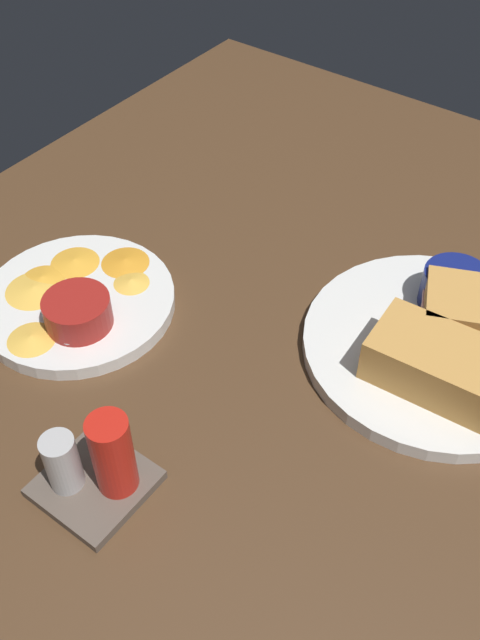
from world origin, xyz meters
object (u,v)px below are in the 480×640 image
Objects in this scene: plate_chips_companion at (78,302)px; plate_sandwich_main at (435,347)px; spoon_by_dark_ramekin at (437,335)px; spoon_by_gravy_ramekin at (72,324)px; ramekin_light_gravy at (78,311)px; condiment_caddy at (96,466)px; sandwich_half_near at (438,364)px; ramekin_dark_sauce at (454,288)px.

plate_sandwich_main is at bearing -153.73° from plate_chips_companion.
spoon_by_dark_ramekin is 1.16× the size of spoon_by_gravy_ramekin.
plate_sandwich_main is at bearing 121.71° from spoon_by_dark_ramekin.
plate_chips_companion is (34.34, 17.69, -1.16)cm from spoon_by_dark_ramekin.
spoon_by_dark_ramekin is at bearing -58.29° from plate_sandwich_main.
ramekin_light_gravy is (31.50, 19.78, 2.59)cm from plate_sandwich_main.
ramekin_light_gravy is 19.33cm from condiment_caddy.
spoon_by_gravy_ramekin is at bearing 25.22° from sandwich_half_near.
spoon_by_dark_ramekin is 1.41× the size of ramekin_light_gravy.
plate_sandwich_main is 6.11cm from sandwich_half_near.
sandwich_half_near is at bearing 106.72° from ramekin_dark_sauce.
sandwich_half_near reaches higher than plate_chips_companion.
plate_chips_companion is 2.49× the size of spoon_by_gravy_ramekin.
condiment_caddy is at bearing 139.95° from ramekin_light_gravy.
condiment_caddy is (-14.80, 12.44, 0.02)cm from ramekin_light_gravy.
plate_sandwich_main is at bearing -117.41° from condiment_caddy.
ramekin_dark_sauce is 0.70× the size of spoon_by_dark_ramekin.
plate_chips_companion is at bearing -50.48° from spoon_by_gravy_ramekin.
spoon_by_dark_ramekin is 1.05× the size of condiment_caddy.
sandwich_half_near is at bearing 112.74° from spoon_by_dark_ramekin.
ramekin_dark_sauce is 41.21cm from condiment_caddy.
condiment_caddy is at bearing 63.49° from spoon_by_dark_ramekin.
spoon_by_gravy_ramekin is at bearing 129.52° from plate_chips_companion.
spoon_by_dark_ramekin is 37.23cm from ramekin_light_gravy.
ramekin_dark_sauce is 39.69cm from ramekin_light_gravy.
ramekin_light_gravy is at bearing 33.16° from spoon_by_dark_ramekin.
spoon_by_gravy_ramekin reaches higher than plate_sandwich_main.
ramekin_dark_sauce is (3.26, -10.86, -0.09)cm from sandwich_half_near.
spoon_by_gravy_ramekin is at bearing 74.99° from ramekin_light_gravy.
ramekin_dark_sauce is at bearing -79.66° from spoon_by_dark_ramekin.
sandwich_half_near reaches higher than ramekin_light_gravy.
ramekin_light_gravy is 0.83× the size of spoon_by_gravy_ramekin.
sandwich_half_near is 1.37× the size of spoon_by_dark_ramekin.
plate_chips_companion is (36.61, 12.28, -3.20)cm from sandwich_half_near.
ramekin_dark_sauce is 0.99× the size of ramekin_light_gravy.
spoon_by_dark_ramekin is at bearing -152.75° from plate_chips_companion.
sandwich_half_near is 6.21cm from spoon_by_dark_ramekin.
plate_sandwich_main is 2.89× the size of condiment_caddy.
plate_sandwich_main and plate_chips_companion have the same top height.
condiment_caddy is (16.35, 32.79, 1.44)cm from spoon_by_dark_ramekin.
plate_chips_companion is (34.69, 17.12, 0.00)cm from plate_sandwich_main.
plate_sandwich_main is 2.01× the size of sandwich_half_near.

